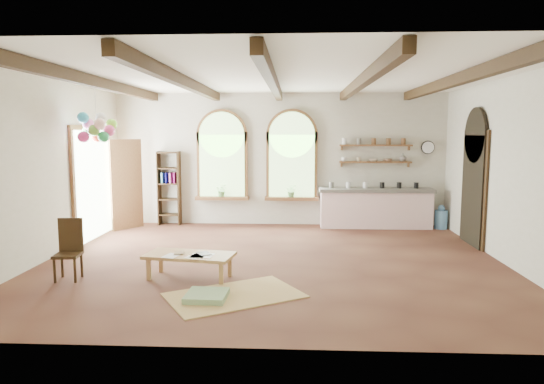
# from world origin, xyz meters

# --- Properties ---
(floor) EXTENTS (8.00, 8.00, 0.00)m
(floor) POSITION_xyz_m (0.00, 0.00, 0.00)
(floor) COLOR brown
(floor) RESTS_ON ground
(ceiling_beams) EXTENTS (6.20, 6.80, 0.18)m
(ceiling_beams) POSITION_xyz_m (0.00, 0.00, 3.10)
(ceiling_beams) COLOR #342110
(ceiling_beams) RESTS_ON ceiling
(window_left) EXTENTS (1.30, 0.28, 2.20)m
(window_left) POSITION_xyz_m (-1.40, 3.43, 1.63)
(window_left) COLOR brown
(window_left) RESTS_ON floor
(window_right) EXTENTS (1.30, 0.28, 2.20)m
(window_right) POSITION_xyz_m (0.30, 3.43, 1.63)
(window_right) COLOR brown
(window_right) RESTS_ON floor
(left_doorway) EXTENTS (0.10, 1.90, 2.50)m
(left_doorway) POSITION_xyz_m (-3.95, 1.80, 1.15)
(left_doorway) COLOR brown
(left_doorway) RESTS_ON floor
(right_doorway) EXTENTS (0.10, 1.30, 2.40)m
(right_doorway) POSITION_xyz_m (3.95, 1.50, 1.10)
(right_doorway) COLOR black
(right_doorway) RESTS_ON floor
(kitchen_counter) EXTENTS (2.68, 0.62, 0.94)m
(kitchen_counter) POSITION_xyz_m (2.30, 3.20, 0.48)
(kitchen_counter) COLOR silver
(kitchen_counter) RESTS_ON floor
(wall_shelf_lower) EXTENTS (1.70, 0.24, 0.04)m
(wall_shelf_lower) POSITION_xyz_m (2.30, 3.38, 1.55)
(wall_shelf_lower) COLOR brown
(wall_shelf_lower) RESTS_ON wall_back
(wall_shelf_upper) EXTENTS (1.70, 0.24, 0.04)m
(wall_shelf_upper) POSITION_xyz_m (2.30, 3.38, 1.95)
(wall_shelf_upper) COLOR brown
(wall_shelf_upper) RESTS_ON wall_back
(wall_clock) EXTENTS (0.32, 0.04, 0.32)m
(wall_clock) POSITION_xyz_m (3.55, 3.45, 1.90)
(wall_clock) COLOR black
(wall_clock) RESTS_ON wall_back
(bookshelf) EXTENTS (0.53, 0.32, 1.80)m
(bookshelf) POSITION_xyz_m (-2.70, 3.32, 0.90)
(bookshelf) COLOR #342110
(bookshelf) RESTS_ON floor
(coffee_table) EXTENTS (1.43, 0.83, 0.39)m
(coffee_table) POSITION_xyz_m (-1.24, -1.07, 0.34)
(coffee_table) COLOR #A3734B
(coffee_table) RESTS_ON floor
(side_chair) EXTENTS (0.41, 0.41, 0.94)m
(side_chair) POSITION_xyz_m (-3.08, -1.23, 0.27)
(side_chair) COLOR #342110
(side_chair) RESTS_ON floor
(floor_mat) EXTENTS (2.09, 1.86, 0.02)m
(floor_mat) POSITION_xyz_m (-0.44, -1.87, 0.01)
(floor_mat) COLOR tan
(floor_mat) RESTS_ON floor
(floor_cushion) EXTENTS (0.57, 0.57, 0.09)m
(floor_cushion) POSITION_xyz_m (-0.80, -2.03, 0.05)
(floor_cushion) COLOR #7EA06E
(floor_cushion) RESTS_ON floor
(water_jug_a) EXTENTS (0.27, 0.27, 0.53)m
(water_jug_a) POSITION_xyz_m (3.35, 3.20, 0.23)
(water_jug_a) COLOR #5487B4
(water_jug_a) RESTS_ON floor
(water_jug_b) EXTENTS (0.29, 0.29, 0.57)m
(water_jug_b) POSITION_xyz_m (3.82, 3.09, 0.24)
(water_jug_b) COLOR #5487B4
(water_jug_b) RESTS_ON floor
(balloon_cluster) EXTENTS (0.69, 0.70, 1.14)m
(balloon_cluster) POSITION_xyz_m (-3.41, 0.80, 2.33)
(balloon_cluster) COLOR silver
(balloon_cluster) RESTS_ON floor
(table_book) EXTENTS (0.19, 0.24, 0.02)m
(table_book) POSITION_xyz_m (-1.48, -1.06, 0.40)
(table_book) COLOR olive
(table_book) RESTS_ON coffee_table
(tablet) EXTENTS (0.28, 0.31, 0.01)m
(tablet) POSITION_xyz_m (-1.02, -1.07, 0.39)
(tablet) COLOR black
(tablet) RESTS_ON coffee_table
(potted_plant_left) EXTENTS (0.27, 0.23, 0.30)m
(potted_plant_left) POSITION_xyz_m (-1.40, 3.32, 0.85)
(potted_plant_left) COLOR #598C4C
(potted_plant_left) RESTS_ON window_left
(potted_plant_right) EXTENTS (0.27, 0.23, 0.30)m
(potted_plant_right) POSITION_xyz_m (0.30, 3.32, 0.85)
(potted_plant_right) COLOR #598C4C
(potted_plant_right) RESTS_ON window_right
(shelf_cup_a) EXTENTS (0.12, 0.10, 0.10)m
(shelf_cup_a) POSITION_xyz_m (1.55, 3.38, 1.62)
(shelf_cup_a) COLOR white
(shelf_cup_a) RESTS_ON wall_shelf_lower
(shelf_cup_b) EXTENTS (0.10, 0.10, 0.09)m
(shelf_cup_b) POSITION_xyz_m (1.90, 3.38, 1.62)
(shelf_cup_b) COLOR beige
(shelf_cup_b) RESTS_ON wall_shelf_lower
(shelf_bowl_a) EXTENTS (0.22, 0.22, 0.05)m
(shelf_bowl_a) POSITION_xyz_m (2.25, 3.38, 1.60)
(shelf_bowl_a) COLOR beige
(shelf_bowl_a) RESTS_ON wall_shelf_lower
(shelf_bowl_b) EXTENTS (0.20, 0.20, 0.06)m
(shelf_bowl_b) POSITION_xyz_m (2.60, 3.38, 1.60)
(shelf_bowl_b) COLOR #8C664C
(shelf_bowl_b) RESTS_ON wall_shelf_lower
(shelf_vase) EXTENTS (0.18, 0.18, 0.19)m
(shelf_vase) POSITION_xyz_m (2.95, 3.38, 1.67)
(shelf_vase) COLOR slate
(shelf_vase) RESTS_ON wall_shelf_lower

